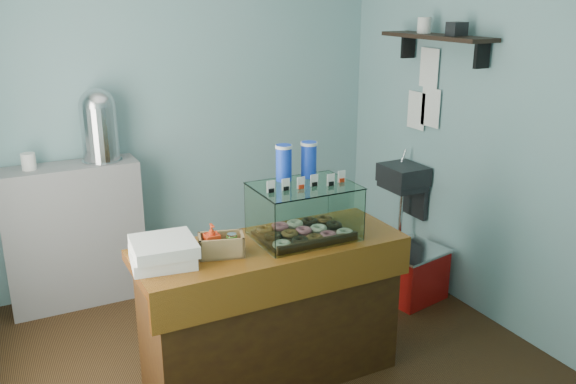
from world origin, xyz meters
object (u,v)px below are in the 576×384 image
counter (271,310)px  red_cooler (414,274)px  coffee_urn (99,123)px  display_case (302,208)px

counter → red_cooler: size_ratio=3.03×
coffee_urn → red_cooler: 2.66m
counter → display_case: (0.23, 0.04, 0.61)m
display_case → red_cooler: bearing=17.8°
counter → red_cooler: (1.44, 0.41, -0.25)m
display_case → coffee_urn: (-0.87, 1.55, 0.32)m
counter → coffee_urn: size_ratio=2.93×
coffee_urn → red_cooler: coffee_urn is taller
red_cooler → display_case: bearing=-173.4°
coffee_urn → display_case: bearing=-60.7°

